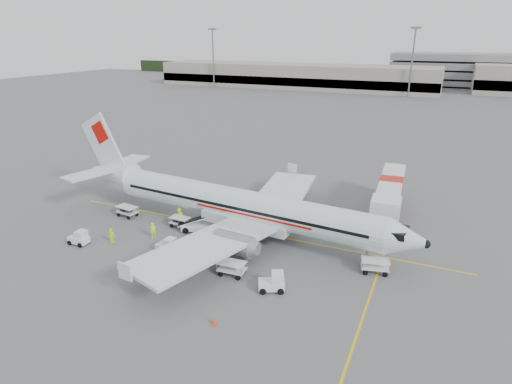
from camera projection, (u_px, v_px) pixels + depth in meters
The scene contains 25 objects.
ground at pixel (248, 231), 45.61m from camera, with size 360.00×360.00×0.00m, color #56595B.
stripe_lead at pixel (248, 231), 45.61m from camera, with size 44.00×0.20×0.01m, color yellow.
stripe_cross at pixel (368, 303), 33.42m from camera, with size 0.20×20.00×0.01m, color yellow.
terminal_west at pixel (294, 76), 170.86m from camera, with size 110.00×22.00×9.00m, color gray, non-canonical shape.
parking_garage at pixel (473, 69), 171.03m from camera, with size 62.00×24.00×14.00m, color slate, non-canonical shape.
treeline at pixel (409, 74), 194.79m from camera, with size 300.00×3.00×6.00m, color black, non-canonical shape.
mast_west at pixel (213, 59), 169.73m from camera, with size 3.20×1.20×22.00m, color slate, non-canonical shape.
mast_center at pixel (412, 63), 141.21m from camera, with size 3.20×1.20×22.00m, color slate, non-canonical shape.
aircraft at pixel (240, 184), 43.35m from camera, with size 39.56×31.00×10.90m, color white, non-canonical shape.
jet_bridge at pixel (390, 197), 48.91m from camera, with size 3.23×17.21×4.52m, color white, non-canonical shape.
belt_loader at pixel (199, 219), 45.25m from camera, with size 5.03×1.89×2.73m, color white, non-canonical shape.
tug_fore at pixel (272, 282), 34.78m from camera, with size 2.12×1.22×1.64m, color white, non-canonical shape.
tug_mid at pixel (167, 245), 40.98m from camera, with size 1.99×1.14×1.54m, color white, non-canonical shape.
tug_aft at pixel (78, 237), 42.58m from camera, with size 1.97×1.13×1.52m, color white, non-canonical shape.
cart_loaded_a at pixel (180, 222), 46.46m from camera, with size 2.20×1.30×1.15m, color white, non-canonical shape.
cart_loaded_b at pixel (127, 211), 49.18m from camera, with size 2.36×1.40×1.23m, color white, non-canonical shape.
cart_empty_a at pixel (232, 269), 37.10m from camera, with size 2.38×1.41×1.24m, color white, non-canonical shape.
cart_empty_b at pixel (375, 266), 37.49m from camera, with size 2.38×1.41×1.24m, color white, non-canonical shape.
cone_nose at pixel (390, 262), 38.73m from camera, with size 0.40×0.40×0.65m, color #EC440B.
cone_port at pixel (334, 206), 51.54m from camera, with size 0.35×0.35×0.58m, color #EC440B.
cone_stbd at pixel (214, 321), 30.83m from camera, with size 0.39×0.39×0.63m, color #EC440B.
crew_a at pixel (153, 230), 43.96m from camera, with size 0.59×0.39×1.63m, color #BFFF13.
crew_b at pixel (180, 217), 46.90m from camera, with size 0.94×0.73×1.93m, color #BFFF13.
crew_c at pixel (215, 234), 43.05m from camera, with size 1.08×0.62×1.67m, color #BFFF13.
crew_d at pixel (112, 236), 42.79m from camera, with size 0.93×0.39×1.59m, color #BFFF13.
Camera 1 is at (17.50, -37.50, 19.65)m, focal length 30.00 mm.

